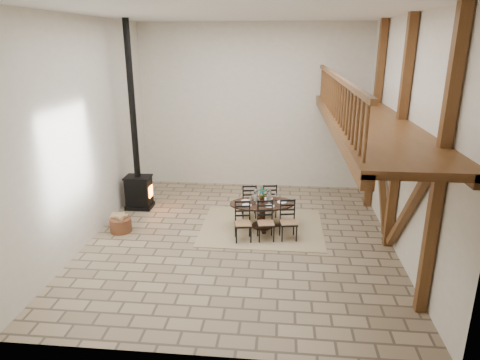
# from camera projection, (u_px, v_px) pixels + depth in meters

# --- Properties ---
(ground) EXTENTS (8.00, 8.00, 0.00)m
(ground) POSITION_uv_depth(u_px,v_px,m) (240.00, 238.00, 10.13)
(ground) COLOR #9D8768
(ground) RESTS_ON ground
(room_shell) EXTENTS (7.02, 8.02, 5.01)m
(room_shell) POSITION_uv_depth(u_px,v_px,m) (296.00, 112.00, 9.08)
(room_shell) COLOR silver
(room_shell) RESTS_ON ground
(rug) EXTENTS (3.00, 2.50, 0.02)m
(rug) POSITION_uv_depth(u_px,v_px,m) (262.00, 227.00, 10.72)
(rug) COLOR tan
(rug) RESTS_ON ground
(dining_table) EXTENTS (1.75, 1.96, 1.03)m
(dining_table) POSITION_uv_depth(u_px,v_px,m) (263.00, 215.00, 10.52)
(dining_table) COLOR black
(dining_table) RESTS_ON ground
(wood_stove) EXTENTS (0.71, 0.55, 5.00)m
(wood_stove) POSITION_uv_depth(u_px,v_px,m) (137.00, 170.00, 11.65)
(wood_stove) COLOR black
(wood_stove) RESTS_ON ground
(log_basket) EXTENTS (0.52, 0.52, 0.43)m
(log_basket) POSITION_uv_depth(u_px,v_px,m) (121.00, 224.00, 10.45)
(log_basket) COLOR brown
(log_basket) RESTS_ON ground
(log_stack) EXTENTS (0.38, 0.48, 0.32)m
(log_stack) POSITION_uv_depth(u_px,v_px,m) (118.00, 221.00, 10.71)
(log_stack) COLOR tan
(log_stack) RESTS_ON ground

